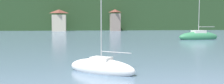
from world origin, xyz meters
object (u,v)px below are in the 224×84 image
shore_building_westcentral (115,20)px  sailboat_mid_10 (101,68)px  shore_building_west (59,21)px  sailboat_far_7 (198,37)px

shore_building_westcentral → sailboat_mid_10: 79.65m
shore_building_west → sailboat_mid_10: 78.42m
sailboat_far_7 → shore_building_west: bearing=-67.4°
shore_building_west → sailboat_far_7: size_ratio=0.63×
sailboat_mid_10 → sailboat_far_7: bearing=-88.5°
shore_building_westcentral → shore_building_west: bearing=-177.9°
sailboat_mid_10 → shore_building_westcentral: bearing=-61.2°
shore_building_west → shore_building_westcentral: shore_building_westcentral is taller
shore_building_westcentral → sailboat_far_7: sailboat_far_7 is taller
sailboat_far_7 → sailboat_mid_10: bearing=46.0°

